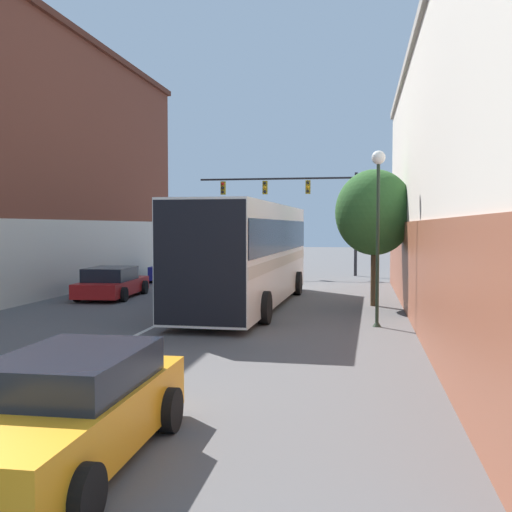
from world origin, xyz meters
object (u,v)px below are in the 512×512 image
object	(u,v)px
traffic_signal_gantry	(300,198)
bus	(248,250)
street_lamp	(378,209)
street_tree_near	(374,213)
hatchback_foreground	(68,411)
parked_car_left_far	(175,269)
parked_car_left_mid	(112,283)

from	to	relation	value
traffic_signal_gantry	bus	bearing A→B (deg)	-91.79
street_lamp	street_tree_near	bearing A→B (deg)	90.12
street_tree_near	bus	bearing A→B (deg)	-168.81
hatchback_foreground	street_tree_near	xyz separation A→B (m)	(3.98, 15.59, 2.77)
bus	parked_car_left_far	distance (m)	11.26
traffic_signal_gantry	street_lamp	world-z (taller)	traffic_signal_gantry
traffic_signal_gantry	street_tree_near	xyz separation A→B (m)	(4.07, -13.35, -1.16)
bus	traffic_signal_gantry	distance (m)	14.47
hatchback_foreground	parked_car_left_far	world-z (taller)	hatchback_foreground
parked_car_left_mid	street_tree_near	bearing A→B (deg)	-97.80
hatchback_foreground	street_tree_near	distance (m)	16.33
bus	traffic_signal_gantry	world-z (taller)	traffic_signal_gantry
bus	street_lamp	distance (m)	6.03
hatchback_foreground	parked_car_left_mid	distance (m)	17.57
parked_car_left_mid	traffic_signal_gantry	xyz separation A→B (m)	(6.45, 12.64, 3.98)
parked_car_left_mid	street_lamp	bearing A→B (deg)	-120.86
hatchback_foreground	parked_car_left_mid	world-z (taller)	hatchback_foreground
parked_car_left_far	street_tree_near	bearing A→B (deg)	-132.80
hatchback_foreground	traffic_signal_gantry	world-z (taller)	traffic_signal_gantry
parked_car_left_far	street_lamp	world-z (taller)	street_lamp
hatchback_foreground	parked_car_left_far	distance (m)	25.03
parked_car_left_mid	street_lamp	xyz separation A→B (m)	(10.53, -5.36, 2.81)
hatchback_foreground	parked_car_left_far	size ratio (longest dim) A/B	1.05
parked_car_left_mid	traffic_signal_gantry	size ratio (longest dim) A/B	0.48
traffic_signal_gantry	street_tree_near	bearing A→B (deg)	-73.04
bus	parked_car_left_mid	distance (m)	6.39
hatchback_foreground	street_lamp	world-z (taller)	street_lamp
parked_car_left_mid	street_lamp	distance (m)	12.15
traffic_signal_gantry	street_lamp	distance (m)	18.49
hatchback_foreground	parked_car_left_far	xyz separation A→B (m)	(-6.39, 24.20, -0.03)
parked_car_left_far	traffic_signal_gantry	world-z (taller)	traffic_signal_gantry
parked_car_left_far	traffic_signal_gantry	distance (m)	8.82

